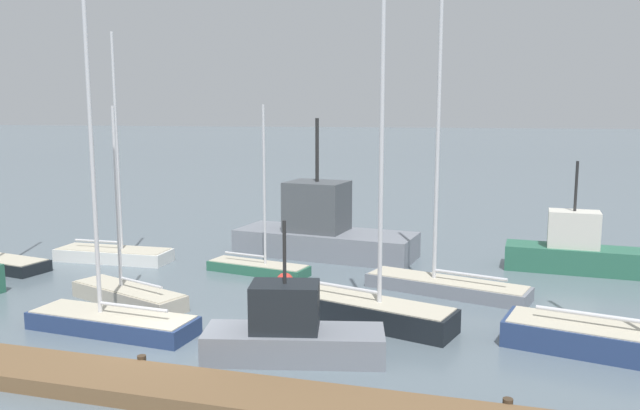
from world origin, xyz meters
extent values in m
plane|color=slate|center=(0.00, 0.00, 0.00)|extent=(600.00, 600.00, 0.00)
cube|color=brown|center=(0.00, -3.00, 0.21)|extent=(24.03, 1.90, 0.42)
cylinder|color=#423323|center=(0.00, -1.96, 0.25)|extent=(0.24, 0.24, 0.51)
cylinder|color=#423323|center=(9.61, -1.96, 0.25)|extent=(0.24, 0.24, 0.51)
cube|color=gray|center=(7.45, 8.05, 0.27)|extent=(6.61, 3.22, 0.53)
cube|color=beige|center=(7.45, 8.05, 0.55)|extent=(6.33, 3.03, 0.04)
cylinder|color=silver|center=(6.96, 8.18, 6.48)|extent=(0.15, 0.15, 11.89)
cylinder|color=silver|center=(8.35, 7.80, 0.88)|extent=(2.82, 0.89, 0.12)
cube|color=navy|center=(12.95, 2.89, 0.39)|extent=(6.99, 3.30, 0.78)
cube|color=beige|center=(12.95, 2.89, 0.80)|extent=(6.69, 3.10, 0.04)
cylinder|color=silver|center=(11.99, 3.10, 1.13)|extent=(2.99, 0.79, 0.13)
cube|color=#BCB29E|center=(-3.90, 3.47, 0.30)|extent=(5.30, 3.02, 0.59)
cube|color=beige|center=(-3.90, 3.47, 0.61)|extent=(5.07, 2.85, 0.04)
cylinder|color=silver|center=(-4.29, 3.62, 3.97)|extent=(0.12, 0.12, 6.75)
cylinder|color=silver|center=(-3.20, 3.22, 0.94)|extent=(2.21, 0.88, 0.10)
cube|color=white|center=(-8.41, 9.27, 0.29)|extent=(5.63, 1.84, 0.59)
cube|color=beige|center=(-8.41, 9.27, 0.61)|extent=(5.41, 1.70, 0.04)
cylinder|color=silver|center=(-7.97, 9.28, 5.68)|extent=(0.13, 0.13, 10.17)
cylinder|color=silver|center=(-9.22, 9.25, 0.94)|extent=(2.52, 0.18, 0.11)
cube|color=navy|center=(-2.72, 0.71, 0.29)|extent=(5.83, 2.03, 0.57)
cube|color=beige|center=(-2.72, 0.71, 0.59)|extent=(5.59, 1.89, 0.04)
cylinder|color=silver|center=(-3.18, 0.74, 5.97)|extent=(0.14, 0.14, 10.79)
cylinder|color=silver|center=(-1.89, 0.65, 0.92)|extent=(2.58, 0.29, 0.11)
cube|color=#2D6B51|center=(-0.87, 9.01, 0.22)|extent=(4.85, 2.10, 0.43)
cube|color=beige|center=(-0.87, 9.01, 0.45)|extent=(4.64, 1.96, 0.04)
cylinder|color=silver|center=(-0.51, 8.95, 3.94)|extent=(0.11, 0.11, 7.01)
cylinder|color=silver|center=(-1.54, 9.13, 0.78)|extent=(2.09, 0.46, 0.09)
cube|color=black|center=(5.11, 3.73, 0.39)|extent=(6.30, 3.23, 0.79)
cube|color=beige|center=(5.11, 3.73, 0.81)|extent=(6.03, 3.04, 0.04)
cylinder|color=silver|center=(5.57, 3.60, 6.00)|extent=(0.15, 0.15, 10.43)
cylinder|color=silver|center=(4.26, 3.98, 1.14)|extent=(2.67, 0.88, 0.12)
cube|color=gray|center=(1.12, 13.16, 0.62)|extent=(9.24, 4.18, 1.24)
cube|color=#4C5156|center=(0.67, 13.21, 2.48)|extent=(3.11, 2.72, 2.47)
cylinder|color=#262626|center=(0.67, 13.21, 5.27)|extent=(0.18, 0.18, 3.13)
cube|color=#2D6B51|center=(12.96, 13.16, 0.56)|extent=(6.48, 2.22, 1.12)
cube|color=silver|center=(12.64, 13.18, 1.94)|extent=(2.25, 1.52, 1.63)
cylinder|color=#262626|center=(12.64, 13.18, 3.87)|extent=(0.13, 0.13, 2.23)
cube|color=gray|center=(3.70, 0.15, 0.43)|extent=(5.46, 2.82, 0.87)
cube|color=#1E2328|center=(3.45, 0.09, 1.56)|extent=(2.19, 1.69, 1.39)
cylinder|color=#262626|center=(3.45, 0.09, 3.16)|extent=(0.10, 0.10, 1.82)
sphere|color=red|center=(1.14, 6.81, 0.35)|extent=(0.70, 0.70, 0.70)
cylinder|color=black|center=(1.14, 6.81, 1.09)|extent=(0.06, 0.06, 0.76)
sphere|color=green|center=(-0.52, 17.43, 0.36)|extent=(0.72, 0.72, 0.72)
cylinder|color=black|center=(-0.52, 17.43, 1.26)|extent=(0.06, 0.06, 1.07)
camera|label=1|loc=(9.07, -16.22, 7.07)|focal=34.87mm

